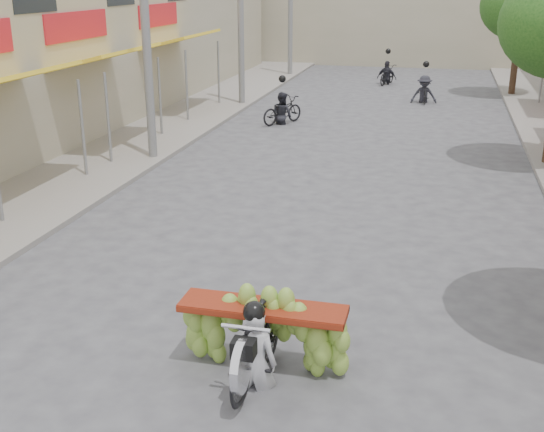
% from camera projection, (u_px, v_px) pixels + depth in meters
% --- Properties ---
extents(sidewalk_left, '(4.00, 60.00, 0.12)m').
position_uv_depth(sidewalk_left, '(145.00, 133.00, 22.50)').
color(sidewalk_left, gray).
rests_on(sidewalk_left, ground).
extents(far_building, '(20.00, 6.00, 7.00)m').
position_uv_depth(far_building, '(407.00, 2.00, 40.83)').
color(far_building, tan).
rests_on(far_building, ground).
extents(utility_pole_mid, '(0.60, 0.24, 8.00)m').
position_uv_depth(utility_pole_mid, '(145.00, 13.00, 18.07)').
color(utility_pole_mid, slate).
rests_on(utility_pole_mid, ground).
extents(utility_pole_far, '(0.60, 0.24, 8.00)m').
position_uv_depth(utility_pole_far, '(240.00, 2.00, 26.31)').
color(utility_pole_far, slate).
rests_on(utility_pole_far, ground).
extents(street_tree_far, '(3.40, 3.40, 5.25)m').
position_uv_depth(street_tree_far, '(521.00, 6.00, 28.52)').
color(street_tree_far, '#3A2719').
rests_on(street_tree_far, ground).
extents(banana_motorbike, '(2.20, 1.89, 1.96)m').
position_uv_depth(banana_motorbike, '(259.00, 331.00, 8.69)').
color(banana_motorbike, black).
rests_on(banana_motorbike, ground).
extents(bg_motorbike_a, '(1.45, 1.79, 1.95)m').
position_uv_depth(bg_motorbike_a, '(282.00, 103.00, 24.00)').
color(bg_motorbike_a, black).
rests_on(bg_motorbike_a, ground).
extents(bg_motorbike_b, '(1.12, 1.60, 1.95)m').
position_uv_depth(bg_motorbike_b, '(425.00, 82.00, 27.93)').
color(bg_motorbike_b, black).
rests_on(bg_motorbike_b, ground).
extents(bg_motorbike_c, '(1.07, 1.71, 1.95)m').
position_uv_depth(bg_motorbike_c, '(387.00, 68.00, 32.78)').
color(bg_motorbike_c, black).
rests_on(bg_motorbike_c, ground).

